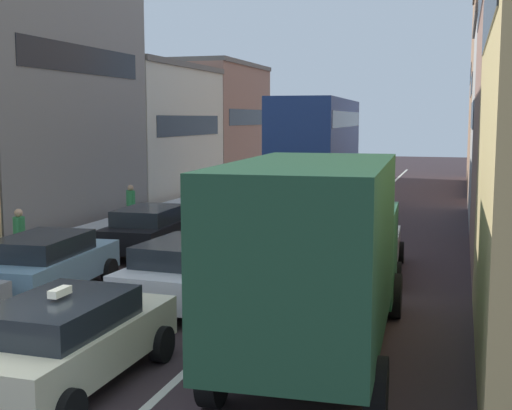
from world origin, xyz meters
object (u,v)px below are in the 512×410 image
(sedan_centre_lane_second, at_px, (187,269))
(sedan_right_lane_behind_truck, at_px, (365,244))
(wagon_left_lane_second, at_px, (46,263))
(pedestrian_mid_sidewalk, at_px, (19,233))
(hatchback_centre_lane_third, at_px, (260,231))
(sedan_left_lane_third, at_px, (151,229))
(removalist_box_truck, at_px, (318,251))
(taxi_centre_lane_front, at_px, (67,339))
(bus_mid_queue_primary, at_px, (318,152))
(pedestrian_near_kerb, at_px, (131,203))

(sedan_centre_lane_second, distance_m, sedan_right_lane_behind_truck, 5.59)
(wagon_left_lane_second, xyz_separation_m, pedestrian_mid_sidewalk, (-2.74, 2.76, 0.15))
(hatchback_centre_lane_third, relative_size, sedan_left_lane_third, 0.99)
(removalist_box_truck, xyz_separation_m, taxi_centre_lane_front, (-3.53, -2.40, -1.18))
(taxi_centre_lane_front, height_order, hatchback_centre_lane_third, taxi_centre_lane_front)
(taxi_centre_lane_front, distance_m, pedestrian_mid_sidewalk, 9.95)
(sedan_right_lane_behind_truck, height_order, bus_mid_queue_primary, bus_mid_queue_primary)
(pedestrian_mid_sidewalk, bearing_deg, sedan_right_lane_behind_truck, -14.52)
(sedan_left_lane_third, xyz_separation_m, pedestrian_mid_sidewalk, (-2.93, -2.64, 0.15))
(removalist_box_truck, distance_m, sedan_left_lane_third, 10.59)
(taxi_centre_lane_front, xyz_separation_m, sedan_right_lane_behind_truck, (3.39, 9.57, -0.00))
(sedan_centre_lane_second, height_order, pedestrian_mid_sidewalk, pedestrian_mid_sidewalk)
(sedan_left_lane_third, xyz_separation_m, sedan_right_lane_behind_truck, (6.84, -0.71, 0.00))
(bus_mid_queue_primary, distance_m, pedestrian_near_kerb, 8.35)
(bus_mid_queue_primary, xyz_separation_m, pedestrian_near_kerb, (-6.50, -4.90, -1.88))
(hatchback_centre_lane_third, bearing_deg, wagon_left_lane_second, 149.67)
(taxi_centre_lane_front, relative_size, bus_mid_queue_primary, 0.41)
(removalist_box_truck, height_order, hatchback_centre_lane_third, removalist_box_truck)
(pedestrian_near_kerb, bearing_deg, sedan_right_lane_behind_truck, 88.26)
(pedestrian_near_kerb, bearing_deg, hatchback_centre_lane_third, 84.66)
(removalist_box_truck, xyz_separation_m, hatchback_centre_lane_third, (-3.57, 8.51, -1.18))
(sedan_right_lane_behind_truck, xyz_separation_m, pedestrian_mid_sidewalk, (-9.77, -1.93, 0.15))
(sedan_centre_lane_second, xyz_separation_m, hatchback_centre_lane_third, (0.07, 5.69, 0.00))
(removalist_box_truck, xyz_separation_m, sedan_left_lane_third, (-6.98, 7.88, -1.18))
(hatchback_centre_lane_third, bearing_deg, pedestrian_mid_sidewalk, 117.76)
(removalist_box_truck, relative_size, pedestrian_mid_sidewalk, 4.70)
(removalist_box_truck, distance_m, taxi_centre_lane_front, 4.43)
(pedestrian_mid_sidewalk, bearing_deg, bus_mid_queue_primary, 37.36)
(bus_mid_queue_primary, bearing_deg, sedan_centre_lane_second, 177.03)
(removalist_box_truck, height_order, bus_mid_queue_primary, bus_mid_queue_primary)
(bus_mid_queue_primary, bearing_deg, removalist_box_truck, -171.25)
(sedan_centre_lane_second, bearing_deg, wagon_left_lane_second, 98.81)
(hatchback_centre_lane_third, bearing_deg, pedestrian_near_kerb, 58.04)
(sedan_right_lane_behind_truck, distance_m, pedestrian_near_kerb, 11.42)
(wagon_left_lane_second, height_order, hatchback_centre_lane_third, same)
(hatchback_centre_lane_third, xyz_separation_m, sedan_left_lane_third, (-3.41, -0.63, 0.00))
(sedan_left_lane_third, height_order, sedan_right_lane_behind_truck, same)
(pedestrian_mid_sidewalk, bearing_deg, taxi_centre_lane_front, -75.83)
(sedan_centre_lane_second, bearing_deg, pedestrian_near_kerb, 36.74)
(sedan_centre_lane_second, relative_size, sedan_left_lane_third, 1.01)
(hatchback_centre_lane_third, bearing_deg, bus_mid_queue_primary, 0.93)
(sedan_centre_lane_second, distance_m, wagon_left_lane_second, 3.54)
(taxi_centre_lane_front, height_order, sedan_right_lane_behind_truck, taxi_centre_lane_front)
(removalist_box_truck, xyz_separation_m, sedan_right_lane_behind_truck, (-0.14, 7.17, -1.18))
(pedestrian_mid_sidewalk, bearing_deg, sedan_centre_lane_second, -46.85)
(removalist_box_truck, xyz_separation_m, wagon_left_lane_second, (-7.17, 2.48, -1.18))
(wagon_left_lane_second, height_order, pedestrian_mid_sidewalk, pedestrian_mid_sidewalk)
(sedan_centre_lane_second, bearing_deg, sedan_right_lane_behind_truck, -35.41)
(removalist_box_truck, bearing_deg, sedan_right_lane_behind_truck, -1.63)
(bus_mid_queue_primary, bearing_deg, pedestrian_near_kerb, 124.07)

